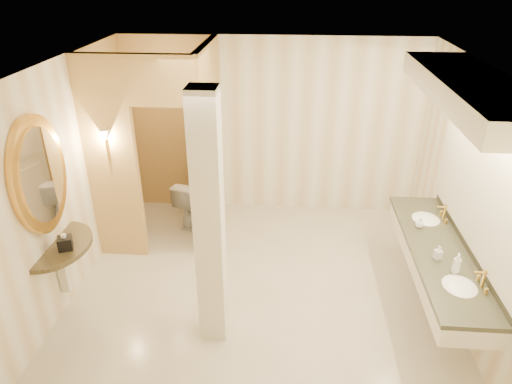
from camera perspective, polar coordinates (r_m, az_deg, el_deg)
floor at (r=5.88m, az=0.68°, el=-11.12°), size 4.50×4.50×0.00m
ceiling at (r=4.71m, az=0.86°, el=15.63°), size 4.50×4.50×0.00m
wall_back at (r=7.00m, az=1.84°, el=8.03°), size 4.50×0.02×2.70m
wall_front at (r=3.48m, az=-1.46°, el=-14.00°), size 4.50×0.02×2.70m
wall_left at (r=5.74m, az=-22.29°, el=1.47°), size 0.02×4.00×2.70m
wall_right at (r=5.51m, az=24.82°, el=-0.12°), size 0.02×4.00×2.70m
toilet_closet at (r=6.18m, az=-9.11°, el=5.39°), size 1.50×1.55×2.70m
wall_sconce at (r=5.82m, az=-18.32°, el=6.62°), size 0.14×0.14×0.42m
vanity at (r=4.96m, az=23.92°, el=0.74°), size 0.75×2.52×2.09m
console_shelf at (r=5.23m, az=-24.75°, el=-1.65°), size 0.96×0.96×1.93m
pillar at (r=4.42m, az=-5.86°, el=-4.23°), size 0.27×0.27×2.70m
tissue_box at (r=5.28m, az=-22.76°, el=-5.91°), size 0.19×0.19×0.14m
toilet at (r=6.98m, az=-7.59°, el=-1.12°), size 0.62×0.81×0.73m
soap_bottle_a at (r=5.08m, az=21.82°, el=-7.03°), size 0.09×0.09×0.15m
soap_bottle_b at (r=5.58m, az=19.83°, el=-3.63°), size 0.12×0.12×0.13m
soap_bottle_c at (r=4.92m, az=23.82°, el=-8.15°), size 0.10×0.10×0.22m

